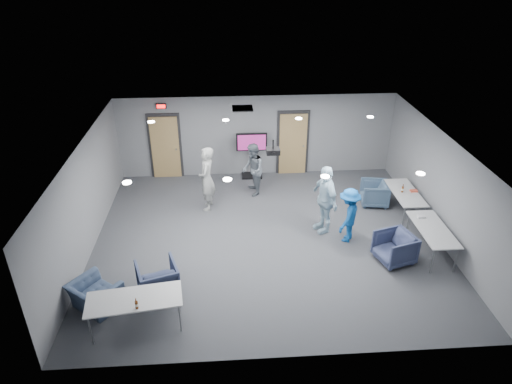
{
  "coord_description": "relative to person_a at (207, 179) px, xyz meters",
  "views": [
    {
      "loc": [
        -0.99,
        -10.05,
        6.81
      ],
      "look_at": [
        -0.27,
        0.39,
        1.2
      ],
      "focal_mm": 32.0,
      "sensor_mm": 36.0,
      "label": 1
    }
  ],
  "objects": [
    {
      "name": "door_right",
      "position": [
        2.8,
        2.22,
        0.11
      ],
      "size": [
        1.06,
        0.17,
        2.24
      ],
      "color": "black",
      "rests_on": "wall_back"
    },
    {
      "name": "person_a",
      "position": [
        0.0,
        0.0,
        0.0
      ],
      "size": [
        0.53,
        0.75,
        1.92
      ],
      "primitive_type": "imported",
      "rotation": [
        0.0,
        0.0,
        -1.68
      ],
      "color": "#9A9D9A",
      "rests_on": "floor"
    },
    {
      "name": "chair_right_a",
      "position": [
        4.95,
        -0.1,
        -0.6
      ],
      "size": [
        0.9,
        0.89,
        0.72
      ],
      "primitive_type": "imported",
      "rotation": [
        0.0,
        0.0,
        -1.73
      ],
      "color": "#3C5168",
      "rests_on": "floor"
    },
    {
      "name": "downlights",
      "position": [
        1.6,
        -1.73,
        1.73
      ],
      "size": [
        6.18,
        3.78,
        0.02
      ],
      "color": "white",
      "rests_on": "ceiling"
    },
    {
      "name": "chair_front_b",
      "position": [
        -2.28,
        -4.09,
        -0.65
      ],
      "size": [
        1.28,
        1.25,
        0.62
      ],
      "primitive_type": "imported",
      "rotation": [
        0.0,
        0.0,
        2.48
      ],
      "color": "#3A4A64",
      "rests_on": "floor"
    },
    {
      "name": "tv_stand",
      "position": [
        1.41,
        2.02,
        -0.08
      ],
      "size": [
        1.01,
        0.48,
        1.54
      ],
      "color": "black",
      "rests_on": "floor"
    },
    {
      "name": "chair_front_a",
      "position": [
        -1.01,
        -3.73,
        -0.57
      ],
      "size": [
        1.06,
        1.08,
        0.78
      ],
      "primitive_type": "imported",
      "rotation": [
        0.0,
        0.0,
        3.46
      ],
      "color": "#343D5A",
      "rests_on": "floor"
    },
    {
      "name": "wall_back",
      "position": [
        1.6,
        2.27,
        0.39
      ],
      "size": [
        9.0,
        0.02,
        2.7
      ],
      "primitive_type": "cube",
      "color": "slate",
      "rests_on": "floor"
    },
    {
      "name": "wall_front",
      "position": [
        1.6,
        -5.73,
        0.39
      ],
      "size": [
        9.0,
        0.02,
        2.7
      ],
      "primitive_type": "cube",
      "color": "slate",
      "rests_on": "floor"
    },
    {
      "name": "ceiling",
      "position": [
        1.6,
        -1.73,
        1.74
      ],
      "size": [
        9.0,
        9.0,
        0.0
      ],
      "primitive_type": "plane",
      "rotation": [
        3.14,
        0.0,
        0.0
      ],
      "color": "silver",
      "rests_on": "wall_back"
    },
    {
      "name": "floor",
      "position": [
        1.6,
        -1.73,
        -0.96
      ],
      "size": [
        9.0,
        9.0,
        0.0
      ],
      "primitive_type": "plane",
      "color": "#373A3E",
      "rests_on": "ground"
    },
    {
      "name": "person_b",
      "position": [
        1.37,
        0.81,
        -0.13
      ],
      "size": [
        0.69,
        0.85,
        1.65
      ],
      "primitive_type": "imported",
      "rotation": [
        0.0,
        0.0,
        -1.49
      ],
      "color": "slate",
      "rests_on": "floor"
    },
    {
      "name": "bottle_front",
      "position": [
        -1.21,
        -5.01,
        -0.14
      ],
      "size": [
        0.06,
        0.06,
        0.24
      ],
      "color": "#582A0F",
      "rests_on": "table_front_left"
    },
    {
      "name": "table_front_left",
      "position": [
        -1.31,
        -4.73,
        -0.27
      ],
      "size": [
        1.94,
        1.02,
        0.73
      ],
      "rotation": [
        0.0,
        0.0,
        0.13
      ],
      "color": "#A7A9AC",
      "rests_on": "floor"
    },
    {
      "name": "snack_box",
      "position": [
        5.84,
        -0.74,
        -0.21
      ],
      "size": [
        0.2,
        0.13,
        0.04
      ],
      "primitive_type": "cube",
      "rotation": [
        0.0,
        0.0,
        -0.0
      ],
      "color": "#BC442F",
      "rests_on": "table_right_a"
    },
    {
      "name": "bottle_right",
      "position": [
        5.5,
        -0.76,
        -0.14
      ],
      "size": [
        0.07,
        0.07,
        0.25
      ],
      "color": "#582A0F",
      "rests_on": "table_right_a"
    },
    {
      "name": "wrapper",
      "position": [
        5.51,
        -2.12,
        -0.21
      ],
      "size": [
        0.19,
        0.13,
        0.04
      ],
      "primitive_type": "cube",
      "rotation": [
        0.0,
        0.0,
        0.01
      ],
      "color": "silver",
      "rests_on": "table_right_b"
    },
    {
      "name": "table_right_b",
      "position": [
        5.6,
        -2.66,
        -0.27
      ],
      "size": [
        0.73,
        1.75,
        0.73
      ],
      "rotation": [
        0.0,
        0.0,
        1.57
      ],
      "color": "#A7A9AC",
      "rests_on": "floor"
    },
    {
      "name": "chair_right_c",
      "position": [
        4.59,
        -2.91,
        -0.58
      ],
      "size": [
        1.04,
        1.02,
        0.76
      ],
      "primitive_type": "imported",
      "rotation": [
        0.0,
        0.0,
        -1.28
      ],
      "color": "#353C5B",
      "rests_on": "floor"
    },
    {
      "name": "person_d",
      "position": [
        3.67,
        -1.93,
        -0.21
      ],
      "size": [
        0.99,
        1.11,
        1.49
      ],
      "primitive_type": "imported",
      "rotation": [
        0.0,
        0.0,
        -2.15
      ],
      "color": "#154A8D",
      "rests_on": "floor"
    },
    {
      "name": "hvac_diffuser",
      "position": [
        1.1,
        1.07,
        1.73
      ],
      "size": [
        0.6,
        0.6,
        0.03
      ],
      "primitive_type": "cube",
      "color": "black",
      "rests_on": "ceiling"
    },
    {
      "name": "wall_left",
      "position": [
        -2.9,
        -1.73,
        0.39
      ],
      "size": [
        0.02,
        8.0,
        2.7
      ],
      "primitive_type": "cube",
      "color": "slate",
      "rests_on": "floor"
    },
    {
      "name": "door_left",
      "position": [
        -1.4,
        2.22,
        0.11
      ],
      "size": [
        1.06,
        0.17,
        2.24
      ],
      "color": "black",
      "rests_on": "wall_back"
    },
    {
      "name": "exit_sign",
      "position": [
        -1.4,
        2.2,
        1.49
      ],
      "size": [
        0.32,
        0.08,
        0.16
      ],
      "color": "black",
      "rests_on": "wall_back"
    },
    {
      "name": "wall_right",
      "position": [
        6.1,
        -1.73,
        0.39
      ],
      "size": [
        0.02,
        8.0,
        2.7
      ],
      "primitive_type": "cube",
      "color": "slate",
      "rests_on": "floor"
    },
    {
      "name": "projector",
      "position": [
        1.74,
        -1.48,
        1.45
      ],
      "size": [
        0.33,
        0.33,
        0.36
      ],
      "rotation": [
        0.0,
        0.0,
        -0.0
      ],
      "color": "black",
      "rests_on": "ceiling"
    },
    {
      "name": "table_right_a",
      "position": [
        5.6,
        -0.76,
        -0.28
      ],
      "size": [
        0.71,
        1.7,
        0.73
      ],
      "rotation": [
        0.0,
        0.0,
        1.57
      ],
      "color": "#A7A9AC",
      "rests_on": "floor"
    },
    {
      "name": "person_c",
      "position": [
        3.14,
        -1.4,
        -0.01
      ],
      "size": [
        0.78,
        1.2,
        1.9
      ],
      "primitive_type": "imported",
      "rotation": [
        0.0,
        0.0,
        -1.26
      ],
      "color": "silver",
      "rests_on": "floor"
    }
  ]
}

